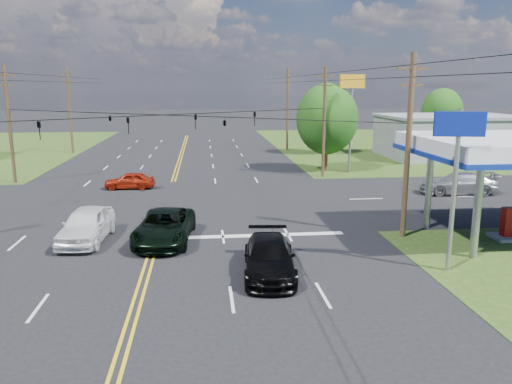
{
  "coord_description": "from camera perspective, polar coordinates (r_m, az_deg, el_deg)",
  "views": [
    {
      "loc": [
        2.56,
        -21.48,
        7.85
      ],
      "look_at": [
        5.48,
        6.0,
        1.97
      ],
      "focal_mm": 35.0,
      "sensor_mm": 36.0,
      "label": 1
    }
  ],
  "objects": [
    {
      "name": "tree_right_a",
      "position": [
        46.99,
        8.12,
        8.25
      ],
      "size": [
        5.7,
        5.7,
        8.18
      ],
      "color": "#3A2B18",
      "rests_on": "ground"
    },
    {
      "name": "sedan_red",
      "position": [
        40.05,
        -14.24,
        1.28
      ],
      "size": [
        3.88,
        1.68,
        1.3
      ],
      "primitive_type": "imported",
      "rotation": [
        0.0,
        0.0,
        -1.61
      ],
      "color": "#9F1E0B",
      "rests_on": "ground"
    },
    {
      "name": "power_lines",
      "position": [
        31.59,
        -11.01,
        13.15
      ],
      "size": [
        26.04,
        100.0,
        0.64
      ],
      "color": "black",
      "rests_on": "ground"
    },
    {
      "name": "tree_right_b",
      "position": [
        59.25,
        7.63,
        8.39
      ],
      "size": [
        4.94,
        4.94,
        7.09
      ],
      "color": "#3A2B18",
      "rests_on": "ground"
    },
    {
      "name": "polesign_se",
      "position": [
        22.24,
        22.05,
        4.64
      ],
      "size": [
        2.04,
        0.67,
        6.94
      ],
      "color": "#A5A5AA",
      "rests_on": "ground"
    },
    {
      "name": "pickup_white",
      "position": [
        27.1,
        -18.81,
        -3.57
      ],
      "size": [
        2.43,
        5.28,
        1.75
      ],
      "primitive_type": "imported",
      "rotation": [
        0.0,
        0.0,
        -0.07
      ],
      "color": "white",
      "rests_on": "ground"
    },
    {
      "name": "polesign_ne",
      "position": [
        46.68,
        10.9,
        10.8
      ],
      "size": [
        2.44,
        0.76,
        8.89
      ],
      "color": "#A5A5AA",
      "rests_on": "ground"
    },
    {
      "name": "sedan_far",
      "position": [
        39.88,
        22.12,
        0.94
      ],
      "size": [
        5.72,
        2.77,
        1.6
      ],
      "primitive_type": "imported",
      "rotation": [
        0.0,
        0.0,
        -1.67
      ],
      "color": "#A8A8AC",
      "rests_on": "ground"
    },
    {
      "name": "suv_black",
      "position": [
        21.27,
        1.53,
        -7.49
      ],
      "size": [
        2.59,
        5.38,
        1.51
      ],
      "primitive_type": "imported",
      "rotation": [
        0.0,
        0.0,
        -0.09
      ],
      "color": "black",
      "rests_on": "ground"
    },
    {
      "name": "pole_nw",
      "position": [
        45.33,
        -26.35,
        7.06
      ],
      "size": [
        1.6,
        0.28,
        9.5
      ],
      "color": "#3A2B18",
      "rests_on": "ground"
    },
    {
      "name": "pole_left_far",
      "position": [
        63.47,
        -20.51,
        8.84
      ],
      "size": [
        1.6,
        0.28,
        10.0
      ],
      "color": "#3A2B18",
      "rests_on": "ground"
    },
    {
      "name": "stop_bar",
      "position": [
        26.77,
        -0.58,
        -5.05
      ],
      "size": [
        10.0,
        0.5,
        0.02
      ],
      "primitive_type": "cube",
      "color": "silver",
      "rests_on": "ground"
    },
    {
      "name": "retail_ne",
      "position": [
        60.37,
        21.11,
        5.84
      ],
      "size": [
        14.0,
        10.0,
        4.4
      ],
      "primitive_type": "cube",
      "color": "slate",
      "rests_on": "ground"
    },
    {
      "name": "tree_far_r",
      "position": [
        70.91,
        20.49,
        8.59
      ],
      "size": [
        5.32,
        5.32,
        7.63
      ],
      "color": "#3A2B18",
      "rests_on": "ground"
    },
    {
      "name": "pole_right_far",
      "position": [
        62.41,
        3.61,
        9.52
      ],
      "size": [
        1.6,
        0.28,
        10.0
      ],
      "color": "#3A2B18",
      "rests_on": "ground"
    },
    {
      "name": "span_wire_signals",
      "position": [
        33.62,
        -10.55,
        8.65
      ],
      "size": [
        26.0,
        18.0,
        1.13
      ],
      "color": "black",
      "rests_on": "ground"
    },
    {
      "name": "grass_ne",
      "position": [
        73.49,
        20.25,
        5.14
      ],
      "size": [
        46.0,
        48.0,
        0.03
      ],
      "primitive_type": "cube",
      "color": "#274114",
      "rests_on": "ground"
    },
    {
      "name": "pole_ne",
      "position": [
        43.84,
        7.8,
        8.06
      ],
      "size": [
        1.6,
        0.28,
        9.5
      ],
      "color": "#3A2B18",
      "rests_on": "ground"
    },
    {
      "name": "pole_se",
      "position": [
        26.77,
        16.99,
        5.19
      ],
      "size": [
        1.6,
        0.28,
        9.5
      ],
      "color": "#3A2B18",
      "rests_on": "ground"
    },
    {
      "name": "pickup_dkgreen",
      "position": [
        26.03,
        -10.41,
        -3.91
      ],
      "size": [
        3.2,
        5.98,
        1.6
      ],
      "primitive_type": "imported",
      "rotation": [
        0.0,
        0.0,
        -0.1
      ],
      "color": "black",
      "rests_on": "ground"
    },
    {
      "name": "ground",
      "position": [
        34.48,
        -10.17,
        -1.35
      ],
      "size": [
        280.0,
        280.0,
        0.0
      ],
      "primitive_type": "plane",
      "color": "black",
      "rests_on": "ground"
    }
  ]
}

